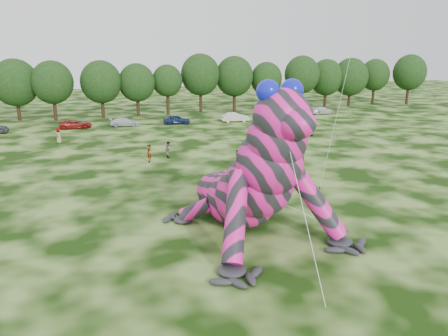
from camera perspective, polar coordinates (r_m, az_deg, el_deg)
The scene contains 27 objects.
ground at distance 25.86m, azimuth 16.95°, elevation -10.37°, with size 240.00×240.00×0.00m, color #16330A.
inflatable_gecko at distance 27.36m, azimuth 1.48°, elevation 2.19°, with size 15.95×18.94×9.47m, color #ED1B92, non-canonical shape.
tree_5 at distance 77.96m, azimuth -25.50°, elevation 9.20°, with size 7.16×6.44×9.80m, color black, non-canonical shape.
tree_6 at distance 75.78m, azimuth -21.42°, elevation 9.38°, with size 6.52×5.86×9.49m, color black, non-canonical shape.
tree_7 at distance 75.93m, azimuth -15.71°, elevation 9.84°, with size 6.68×6.01×9.48m, color black, non-canonical shape.
tree_8 at distance 76.67m, azimuth -11.27°, elevation 9.95°, with size 6.14×5.53×8.94m, color black, non-canonical shape.
tree_9 at distance 77.89m, azimuth -7.39°, elevation 10.09°, with size 5.27×4.74×8.68m, color black, non-canonical shape.
tree_10 at distance 80.49m, azimuth -3.09°, elevation 10.99°, with size 7.09×6.38×10.50m, color black, non-canonical shape.
tree_11 at distance 82.08m, azimuth 1.37°, elevation 10.94°, with size 7.01×6.31×10.07m, color black, non-canonical shape.
tree_12 at distance 84.03m, azimuth 5.54°, elevation 10.59°, with size 5.99×5.39×8.97m, color black, non-canonical shape.
tree_13 at distance 86.59m, azimuth 10.10°, elevation 10.94°, with size 6.83×6.15×10.13m, color black, non-canonical shape.
tree_14 at distance 91.16m, azimuth 13.17°, elevation 10.75°, with size 6.82×6.14×9.40m, color black, non-canonical shape.
tree_15 at distance 93.08m, azimuth 16.16°, elevation 10.70°, with size 7.17×6.45×9.63m, color black, non-canonical shape.
tree_16 at distance 98.47m, azimuth 19.03°, elevation 10.61°, with size 6.26×5.63×9.37m, color black, non-canonical shape.
tree_17 at distance 100.45m, azimuth 23.00°, elevation 10.58°, with size 6.98×6.28×10.30m, color black, non-canonical shape.
car_2 at distance 67.04m, azimuth -18.84°, elevation 5.45°, with size 2.11×4.58×1.27m, color maroon.
car_3 at distance 67.10m, azimuth -12.81°, elevation 5.89°, with size 1.78×4.37×1.27m, color silver.
car_4 at distance 67.69m, azimuth -6.21°, elevation 6.30°, with size 1.65×4.09×1.39m, color #132348.
car_5 at distance 69.73m, azimuth 1.43°, elevation 6.67°, with size 1.57×4.50×1.48m, color silver.
car_6 at distance 77.20m, azimuth 8.33°, elevation 7.28°, with size 2.28×4.94×1.37m, color black.
car_7 at distance 80.34m, azimuth 12.66°, elevation 7.36°, with size 1.86×4.58×1.33m, color silver.
spectator_0 at distance 44.43m, azimuth -9.78°, elevation 1.88°, with size 0.66×0.43×1.80m, color gray.
spectator_5 at distance 41.82m, azimuth 1.84°, elevation 1.22°, with size 1.59×0.51×1.72m, color gray.
spectator_2 at distance 57.36m, azimuth 10.09°, elevation 4.68°, with size 1.01×0.58×1.56m, color gray.
spectator_4 at distance 56.65m, azimuth -20.78°, elevation 3.98°, with size 0.93×0.60×1.89m, color gray.
spectator_3 at distance 58.85m, azimuth 11.39°, elevation 4.89°, with size 0.93×0.39×1.58m, color gray.
spectator_1 at distance 46.24m, azimuth -7.24°, elevation 2.43°, with size 0.82×0.64×1.69m, color gray.
Camera 1 is at (-14.14, -18.78, 10.78)m, focal length 35.00 mm.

